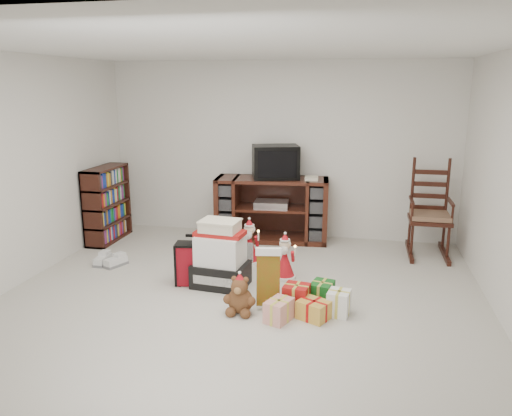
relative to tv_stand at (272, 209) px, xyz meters
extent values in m
cube|color=beige|center=(0.06, -2.19, -0.45)|extent=(5.00, 5.00, 0.01)
cube|color=white|center=(0.06, -2.19, 2.05)|extent=(5.00, 5.00, 0.01)
cube|color=silver|center=(0.06, 0.31, 0.80)|extent=(5.00, 0.01, 2.50)
cube|color=silver|center=(0.06, -4.69, 0.80)|extent=(5.00, 0.01, 2.50)
cube|color=silver|center=(-2.44, -2.19, 0.80)|extent=(0.01, 5.00, 2.50)
cube|color=#3F1912|center=(0.00, 0.00, 0.00)|extent=(1.61, 0.69, 0.90)
cube|color=#BCBCBF|center=(0.00, -0.03, 0.08)|extent=(0.50, 0.37, 0.09)
cube|color=#33130E|center=(-2.27, -0.51, 0.08)|extent=(0.29, 0.86, 1.06)
cube|color=#33130E|center=(2.11, -0.22, 0.02)|extent=(0.52, 0.50, 0.05)
cube|color=#846348|center=(2.11, -0.22, 0.08)|extent=(0.48, 0.46, 0.06)
cube|color=#33130E|center=(2.11, 0.01, 0.45)|extent=(0.44, 0.06, 0.80)
cube|color=#33130E|center=(2.11, -0.22, -0.42)|extent=(0.52, 0.86, 0.06)
cube|color=black|center=(-0.24, -1.79, -0.32)|extent=(0.62, 0.48, 0.26)
cube|color=white|center=(-0.24, -1.79, -0.03)|extent=(0.52, 0.42, 0.32)
cube|color=#A41412|center=(-0.24, -1.79, 0.16)|extent=(0.55, 0.33, 0.05)
cube|color=beige|center=(-0.24, -1.79, 0.23)|extent=(0.42, 0.34, 0.10)
cube|color=maroon|center=(-0.54, -1.82, -0.21)|extent=(0.39, 0.24, 0.48)
cube|color=black|center=(-0.54, -1.73, 0.10)|extent=(0.20, 0.06, 0.03)
ellipsoid|color=brown|center=(0.13, -2.40, -0.32)|extent=(0.25, 0.21, 0.26)
sphere|color=brown|center=(0.13, -2.43, -0.17)|extent=(0.17, 0.17, 0.17)
cone|color=#B5131C|center=(0.41, -1.42, -0.27)|extent=(0.25, 0.25, 0.35)
sphere|color=beige|center=(0.41, -1.42, -0.05)|extent=(0.12, 0.12, 0.12)
cone|color=#B5131C|center=(0.41, -1.42, 0.04)|extent=(0.11, 0.11, 0.09)
cylinder|color=silver|center=(0.54, -1.52, -0.09)|extent=(0.02, 0.02, 0.11)
cone|color=#B5131C|center=(-0.10, -1.01, -0.26)|extent=(0.26, 0.26, 0.38)
sphere|color=beige|center=(-0.10, -1.01, -0.03)|extent=(0.13, 0.13, 0.13)
cone|color=#B5131C|center=(-0.10, -1.01, 0.07)|extent=(0.11, 0.11, 0.09)
cylinder|color=silver|center=(0.04, -1.11, -0.06)|extent=(0.02, 0.02, 0.11)
cube|color=silver|center=(-1.86, -1.46, -0.40)|extent=(0.14, 0.30, 0.11)
cube|color=silver|center=(-1.67, -1.46, -0.40)|extent=(0.23, 0.32, 0.11)
cube|color=#A41412|center=(0.66, -2.24, -0.33)|extent=(0.24, 0.24, 0.24)
cube|color=#18601F|center=(0.84, -2.01, -0.33)|extent=(0.24, 0.24, 0.24)
cube|color=gold|center=(0.89, -2.38, -0.33)|extent=(0.24, 0.24, 0.24)
cube|color=white|center=(0.61, -2.56, -0.33)|extent=(0.24, 0.24, 0.24)
cube|color=white|center=(1.08, -2.19, -0.33)|extent=(0.24, 0.24, 0.24)
cube|color=black|center=(0.05, 0.00, 0.68)|extent=(0.72, 0.60, 0.46)
cube|color=black|center=(0.05, -0.22, 0.68)|extent=(0.51, 0.17, 0.37)
camera|label=1|loc=(1.22, -6.75, 1.70)|focal=35.00mm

